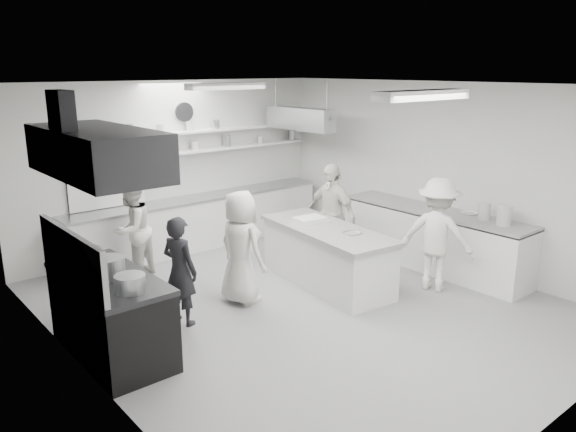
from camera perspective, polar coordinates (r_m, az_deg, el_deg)
floor at (r=7.93m, az=1.64°, el=-9.08°), size 6.00×7.00×0.02m
ceiling at (r=7.24m, az=1.83°, el=13.30°), size 6.00×7.00×0.02m
wall_back at (r=10.27m, az=-11.41°, el=5.03°), size 6.00×0.04×3.00m
wall_front at (r=5.46m, az=27.04°, el=-5.09°), size 6.00×0.04×3.00m
wall_left at (r=5.95m, az=-20.41°, el=-2.79°), size 0.04×7.00×3.00m
wall_right at (r=9.66m, az=15.18°, el=4.19°), size 0.04×7.00×3.00m
stove at (r=6.80m, az=-17.58°, el=-9.81°), size 0.80×1.80×0.90m
exhaust_hood at (r=6.27m, az=-18.94°, el=6.19°), size 0.85×2.00×0.50m
back_counter at (r=10.39m, az=-8.87°, el=-0.63°), size 5.00×0.60×0.92m
shelf_lower at (r=10.47m, az=-7.76°, el=6.76°), size 4.20×0.26×0.04m
shelf_upper at (r=10.43m, az=-7.83°, el=8.66°), size 4.20×0.26×0.04m
pass_through_window at (r=9.72m, az=-18.07°, el=3.73°), size 1.30×0.04×1.00m
wall_clock at (r=10.22m, az=-10.58°, el=10.39°), size 0.32×0.05×0.32m
right_counter at (r=9.51m, az=14.53°, el=-2.34°), size 0.74×3.30×0.94m
pot_rack at (r=10.41m, az=1.20°, el=9.89°), size 0.30×1.60×0.40m
light_fixture_front at (r=6.03m, az=13.55°, el=11.90°), size 1.30×0.25×0.10m
light_fixture_rear at (r=8.67m, az=-6.33°, el=13.03°), size 1.30×0.25×0.10m
prep_island at (r=8.54m, az=3.96°, el=-4.21°), size 1.11×2.36×0.84m
stove_pot at (r=6.53m, az=-17.80°, el=-5.21°), size 0.35×0.35×0.27m
cook_stove at (r=7.26m, az=-10.96°, el=-5.51°), size 0.48×0.60×1.43m
cook_back at (r=8.97m, az=-15.63°, el=-1.33°), size 0.96×0.90×1.57m
cook_island_left at (r=7.78m, az=-4.84°, el=-3.21°), size 0.59×0.83×1.60m
cook_island_right at (r=9.27m, az=4.39°, el=0.14°), size 0.49×1.03×1.71m
cook_right at (r=8.47m, az=14.96°, el=-1.86°), size 0.98×1.24×1.69m
bowl_island_a at (r=8.16m, az=6.58°, el=-1.88°), size 0.28×0.28×0.06m
bowl_island_b at (r=8.72m, az=3.68°, el=-0.70°), size 0.22×0.22×0.06m
bowl_right at (r=9.27m, az=18.05°, el=0.18°), size 0.33×0.33×0.06m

